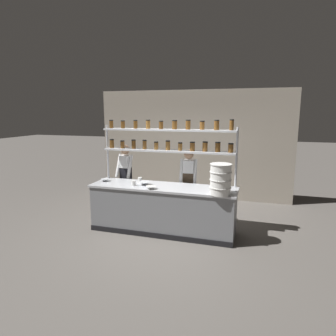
% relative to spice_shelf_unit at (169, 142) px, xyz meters
% --- Properties ---
extents(ground_plane, '(40.00, 40.00, 0.00)m').
position_rel_spice_shelf_unit_xyz_m(ground_plane, '(-0.03, -0.33, -1.74)').
color(ground_plane, '#5B5651').
extents(back_wall, '(5.25, 0.12, 2.90)m').
position_rel_spice_shelf_unit_xyz_m(back_wall, '(-0.03, 2.29, -0.28)').
color(back_wall, '#9E9384').
rests_on(back_wall, ground_plane).
extents(prep_counter, '(2.85, 0.76, 0.92)m').
position_rel_spice_shelf_unit_xyz_m(prep_counter, '(-0.03, -0.33, -1.28)').
color(prep_counter, gray).
rests_on(prep_counter, ground_plane).
extents(spice_shelf_unit, '(2.73, 0.28, 2.20)m').
position_rel_spice_shelf_unit_xyz_m(spice_shelf_unit, '(0.00, 0.00, 0.00)').
color(spice_shelf_unit, '#B7BABF').
rests_on(spice_shelf_unit, ground_plane).
extents(chef_left, '(0.39, 0.31, 1.62)m').
position_rel_spice_shelf_unit_xyz_m(chef_left, '(-1.09, 0.27, -0.81)').
color(chef_left, black).
rests_on(chef_left, ground_plane).
extents(chef_center, '(0.38, 0.30, 1.57)m').
position_rel_spice_shelf_unit_xyz_m(chef_center, '(0.34, 0.29, -0.84)').
color(chef_center, black).
rests_on(chef_center, ground_plane).
extents(container_stack, '(0.38, 0.38, 0.54)m').
position_rel_spice_shelf_unit_xyz_m(container_stack, '(1.11, -0.60, -0.55)').
color(container_stack, white).
rests_on(container_stack, prep_counter).
extents(prep_bowl_near_left, '(0.18, 0.18, 0.05)m').
position_rel_spice_shelf_unit_xyz_m(prep_bowl_near_left, '(-1.29, -0.30, -0.79)').
color(prep_bowl_near_left, silver).
rests_on(prep_bowl_near_left, prep_counter).
extents(prep_bowl_center_front, '(0.24, 0.24, 0.06)m').
position_rel_spice_shelf_unit_xyz_m(prep_bowl_center_front, '(-0.40, -0.35, -0.78)').
color(prep_bowl_center_front, silver).
rests_on(prep_bowl_center_front, prep_counter).
extents(prep_bowl_center_back, '(0.20, 0.20, 0.05)m').
position_rel_spice_shelf_unit_xyz_m(prep_bowl_center_back, '(-0.17, -0.61, -0.79)').
color(prep_bowl_center_back, silver).
rests_on(prep_bowl_center_back, prep_counter).
extents(serving_cup_front, '(0.08, 0.08, 0.10)m').
position_rel_spice_shelf_unit_xyz_m(serving_cup_front, '(-0.58, -0.47, -0.77)').
color(serving_cup_front, silver).
rests_on(serving_cup_front, prep_counter).
extents(serving_cup_by_board, '(0.08, 0.08, 0.11)m').
position_rel_spice_shelf_unit_xyz_m(serving_cup_by_board, '(-0.56, -0.20, -0.76)').
color(serving_cup_by_board, silver).
rests_on(serving_cup_by_board, prep_counter).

